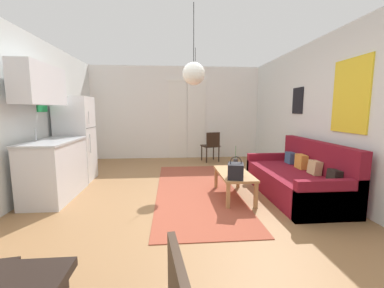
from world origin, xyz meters
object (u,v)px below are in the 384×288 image
(accent_chair, at_px, (211,145))
(pendant_lamp_near, at_px, (194,74))
(handbag, at_px, (236,171))
(pendant_lamp_far, at_px, (195,76))
(coffee_table, at_px, (234,176))
(bamboo_vase, at_px, (235,164))
(couch, at_px, (299,179))
(refrigerator, at_px, (76,139))

(accent_chair, distance_m, pendant_lamp_near, 3.86)
(handbag, relative_size, pendant_lamp_far, 0.48)
(coffee_table, relative_size, pendant_lamp_far, 1.52)
(bamboo_vase, distance_m, handbag, 0.51)
(bamboo_vase, bearing_deg, accent_chair, 89.57)
(coffee_table, height_order, bamboo_vase, bamboo_vase)
(pendant_lamp_near, xyz_separation_m, pendant_lamp_far, (0.22, 2.07, 0.26))
(couch, height_order, refrigerator, refrigerator)
(bamboo_vase, height_order, pendant_lamp_near, pendant_lamp_near)
(handbag, bearing_deg, coffee_table, 78.95)
(couch, relative_size, pendant_lamp_far, 2.96)
(bamboo_vase, relative_size, refrigerator, 0.25)
(bamboo_vase, distance_m, accent_chair, 2.60)
(coffee_table, bearing_deg, accent_chair, 88.34)
(refrigerator, bearing_deg, couch, -17.68)
(accent_chair, xyz_separation_m, pendant_lamp_near, (-0.80, -3.52, 1.36))
(couch, bearing_deg, bamboo_vase, 170.00)
(couch, height_order, pendant_lamp_far, pendant_lamp_far)
(pendant_lamp_far, bearing_deg, bamboo_vase, -64.01)
(refrigerator, relative_size, pendant_lamp_near, 1.77)
(coffee_table, distance_m, bamboo_vase, 0.22)
(handbag, distance_m, accent_chair, 3.10)
(couch, distance_m, accent_chair, 2.95)
(handbag, height_order, pendant_lamp_far, pendant_lamp_far)
(couch, relative_size, bamboo_vase, 4.86)
(coffee_table, height_order, refrigerator, refrigerator)
(handbag, relative_size, accent_chair, 0.40)
(pendant_lamp_far, bearing_deg, pendant_lamp_near, -96.16)
(couch, xyz_separation_m, accent_chair, (-0.99, 2.78, 0.19))
(bamboo_vase, relative_size, handbag, 1.26)
(couch, distance_m, pendant_lamp_far, 2.73)
(bamboo_vase, height_order, refrigerator, refrigerator)
(refrigerator, bearing_deg, pendant_lamp_far, 1.52)
(coffee_table, xyz_separation_m, refrigerator, (-2.87, 1.23, 0.47))
(accent_chair, height_order, pendant_lamp_far, pendant_lamp_far)
(couch, xyz_separation_m, refrigerator, (-3.94, 1.26, 0.55))
(bamboo_vase, bearing_deg, couch, -10.00)
(pendant_lamp_near, bearing_deg, handbag, 33.44)
(coffee_table, relative_size, pendant_lamp_near, 1.10)
(accent_chair, height_order, pendant_lamp_near, pendant_lamp_near)
(refrigerator, distance_m, pendant_lamp_near, 3.10)
(handbag, distance_m, refrigerator, 3.23)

